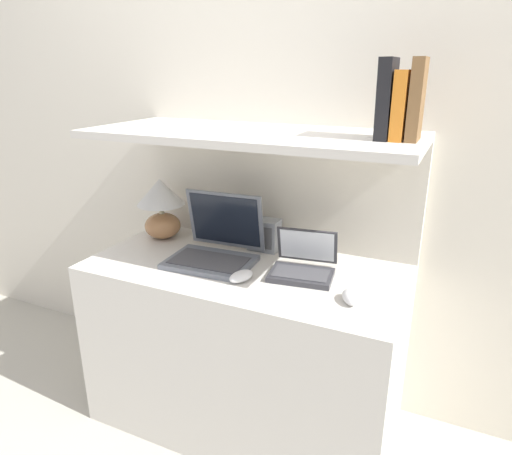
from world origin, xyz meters
The scene contains 13 objects.
wall_back centered at (0.00, 0.65, 1.20)m, with size 6.00×0.05×2.40m.
desk centered at (0.00, 0.29, 0.36)m, with size 1.22×0.58×0.72m.
back_riser centered at (0.00, 0.60, 0.60)m, with size 1.22×0.04×1.20m.
shelf centered at (0.00, 0.36, 1.21)m, with size 1.22×0.52×0.03m.
table_lamp centered at (-0.47, 0.43, 0.87)m, with size 0.21×0.21×0.27m.
laptop_large centered at (-0.13, 0.31, 0.77)m, with size 0.34×0.30×0.26m.
laptop_small centered at (0.23, 0.32, 0.75)m, with size 0.25×0.23×0.16m.
computer_mouse centered at (0.05, 0.18, 0.73)m, with size 0.09×0.12×0.04m.
second_mouse centered at (0.44, 0.18, 0.73)m, with size 0.09×0.11×0.04m.
router_box centered at (0.00, 0.49, 0.78)m, with size 0.13×0.08×0.13m.
book_brown centered at (0.56, 0.36, 1.35)m, with size 0.04×0.13×0.25m.
book_orange centered at (0.52, 0.36, 1.33)m, with size 0.04×0.14×0.21m.
book_black centered at (0.47, 0.36, 1.35)m, with size 0.04×0.14×0.25m.
Camera 1 is at (0.72, -1.15, 1.44)m, focal length 32.00 mm.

